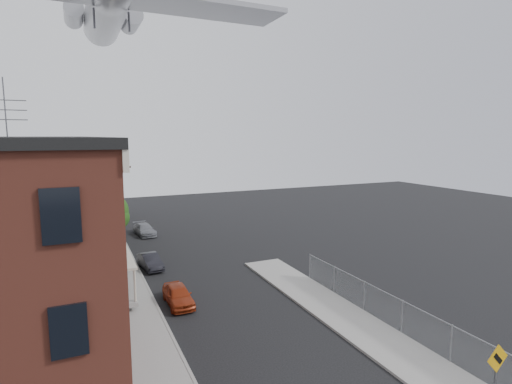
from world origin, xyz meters
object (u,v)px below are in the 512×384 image
Objects in this scene: street_tree at (112,213)px; warning_sign at (496,368)px; utility_pole at (119,221)px; car_mid at (150,261)px; car_near at (178,295)px; car_far at (145,229)px.

warning_sign is at bearing -69.42° from street_tree.
warning_sign is 0.31× the size of utility_pole.
warning_sign is 23.97m from car_mid.
utility_pole is at bearing 122.61° from car_near.
warning_sign is 16.89m from car_near.
utility_pole is 2.20× the size of car_far.
car_far is (3.80, 14.46, -4.08)m from utility_pole.
utility_pole is 6.63m from car_near.
car_mid is (-0.38, 7.66, -0.03)m from car_near.
warning_sign is 0.69× the size of car_far.
car_mid is at bearing -72.28° from street_tree.
car_far is at bearing 76.64° from car_mid.
utility_pole is at bearing -112.01° from car_far.
warning_sign is 34.32m from car_far.
car_mid is 11.28m from car_far.
car_far is (0.96, 18.86, -0.03)m from car_near.
warning_sign reaches higher than car_far.
car_near is at bearing -57.17° from utility_pole.
street_tree is 1.27× the size of car_far.
car_near reaches higher than car_far.
car_mid is 0.87× the size of car_far.
car_near reaches higher than car_mid.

